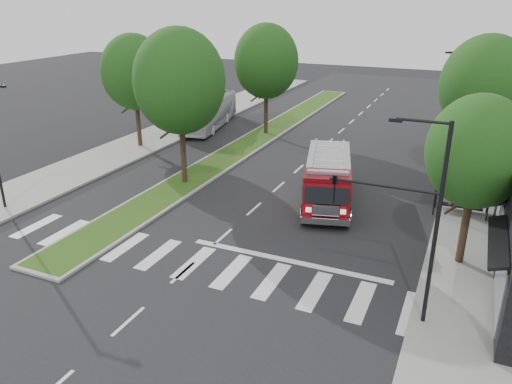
# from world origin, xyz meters

# --- Properties ---
(ground) EXTENTS (140.00, 140.00, 0.00)m
(ground) POSITION_xyz_m (0.00, 0.00, 0.00)
(ground) COLOR black
(ground) RESTS_ON ground
(sidewalk_right) EXTENTS (5.00, 80.00, 0.15)m
(sidewalk_right) POSITION_xyz_m (12.50, 10.00, 0.07)
(sidewalk_right) COLOR gray
(sidewalk_right) RESTS_ON ground
(sidewalk_left) EXTENTS (5.00, 80.00, 0.15)m
(sidewalk_left) POSITION_xyz_m (-14.50, 10.00, 0.07)
(sidewalk_left) COLOR gray
(sidewalk_left) RESTS_ON ground
(median) EXTENTS (3.00, 50.00, 0.15)m
(median) POSITION_xyz_m (-6.00, 18.00, 0.08)
(median) COLOR gray
(median) RESTS_ON ground
(bus_shelter) EXTENTS (3.20, 1.60, 2.61)m
(bus_shelter) POSITION_xyz_m (11.20, 8.15, 2.04)
(bus_shelter) COLOR black
(bus_shelter) RESTS_ON ground
(tree_right_near) EXTENTS (4.40, 4.40, 8.05)m
(tree_right_near) POSITION_xyz_m (11.50, 2.00, 5.51)
(tree_right_near) COLOR black
(tree_right_near) RESTS_ON ground
(tree_right_mid) EXTENTS (5.60, 5.60, 9.72)m
(tree_right_mid) POSITION_xyz_m (11.50, 14.00, 6.49)
(tree_right_mid) COLOR black
(tree_right_mid) RESTS_ON ground
(tree_right_far) EXTENTS (5.00, 5.00, 8.73)m
(tree_right_far) POSITION_xyz_m (11.50, 24.00, 5.84)
(tree_right_far) COLOR black
(tree_right_far) RESTS_ON ground
(tree_median_near) EXTENTS (5.80, 5.80, 10.16)m
(tree_median_near) POSITION_xyz_m (-6.00, 6.00, 6.81)
(tree_median_near) COLOR black
(tree_median_near) RESTS_ON ground
(tree_median_far) EXTENTS (5.60, 5.60, 9.72)m
(tree_median_far) POSITION_xyz_m (-6.00, 20.00, 6.49)
(tree_median_far) COLOR black
(tree_median_far) RESTS_ON ground
(tree_left_mid) EXTENTS (5.20, 5.20, 9.16)m
(tree_left_mid) POSITION_xyz_m (-14.00, 12.00, 6.16)
(tree_left_mid) COLOR black
(tree_left_mid) RESTS_ON ground
(streetlight_right_near) EXTENTS (4.08, 0.22, 8.00)m
(streetlight_right_near) POSITION_xyz_m (9.61, -3.50, 4.67)
(streetlight_right_near) COLOR black
(streetlight_right_near) RESTS_ON ground
(streetlight_right_far) EXTENTS (2.11, 0.20, 8.00)m
(streetlight_right_far) POSITION_xyz_m (10.35, 20.00, 4.48)
(streetlight_right_far) COLOR black
(streetlight_right_far) RESTS_ON ground
(fire_engine) EXTENTS (4.77, 9.12, 3.03)m
(fire_engine) POSITION_xyz_m (3.59, 6.93, 1.46)
(fire_engine) COLOR #5A040A
(fire_engine) RESTS_ON ground
(city_bus) EXTENTS (4.59, 10.97, 2.98)m
(city_bus) POSITION_xyz_m (-12.00, 20.36, 1.49)
(city_bus) COLOR silver
(city_bus) RESTS_ON ground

